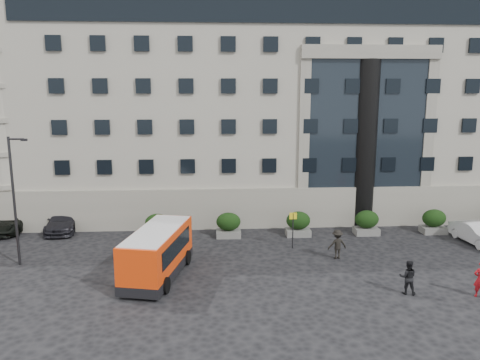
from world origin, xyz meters
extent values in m
plane|color=black|center=(0.00, 0.00, 0.00)|extent=(120.00, 120.00, 0.00)
cube|color=#A4A091|center=(6.00, 22.00, 9.00)|extent=(44.00, 24.00, 18.00)
cylinder|color=black|center=(12.00, 10.30, 6.50)|extent=(1.80, 1.80, 13.00)
cube|color=#80604B|center=(-27.00, 38.00, 11.00)|extent=(13.00, 13.00, 22.00)
cube|color=#5F5F5D|center=(-4.00, 7.80, 0.25)|extent=(1.80, 1.20, 0.50)
ellipsoid|color=black|center=(-4.00, 7.80, 1.17)|extent=(1.80, 1.26, 1.34)
cube|color=#5F5F5D|center=(1.20, 7.80, 0.25)|extent=(1.80, 1.20, 0.50)
ellipsoid|color=black|center=(1.20, 7.80, 1.17)|extent=(1.80, 1.26, 1.34)
cube|color=#5F5F5D|center=(6.40, 7.80, 0.25)|extent=(1.80, 1.20, 0.50)
ellipsoid|color=black|center=(6.40, 7.80, 1.17)|extent=(1.80, 1.26, 1.34)
cube|color=#5F5F5D|center=(11.60, 7.80, 0.25)|extent=(1.80, 1.20, 0.50)
ellipsoid|color=black|center=(11.60, 7.80, 1.17)|extent=(1.80, 1.26, 1.34)
cube|color=#5F5F5D|center=(16.80, 7.80, 0.25)|extent=(1.80, 1.20, 0.50)
ellipsoid|color=black|center=(16.80, 7.80, 1.17)|extent=(1.80, 1.26, 1.34)
cylinder|color=#262628|center=(-12.00, 3.00, 4.00)|extent=(0.16, 0.16, 8.00)
cylinder|color=#262628|center=(-11.55, 3.00, 7.85)|extent=(0.90, 0.12, 0.12)
cube|color=black|center=(-11.10, 3.00, 7.80)|extent=(0.35, 0.18, 0.14)
cylinder|color=#262628|center=(5.50, 5.00, 1.25)|extent=(0.08, 0.08, 2.50)
cube|color=yellow|center=(5.50, 5.00, 2.30)|extent=(0.50, 0.06, 0.45)
cube|color=#EC3A0B|center=(-3.18, 0.57, 1.67)|extent=(3.72, 7.07, 2.24)
cube|color=black|center=(-3.18, 0.57, 0.45)|extent=(3.77, 7.11, 0.55)
cube|color=black|center=(-3.18, 0.57, 1.87)|extent=(3.46, 5.64, 1.01)
cube|color=silver|center=(-3.18, 0.57, 2.74)|extent=(3.54, 6.71, 0.18)
cylinder|color=black|center=(-4.78, -1.28, 0.45)|extent=(0.47, 0.94, 0.90)
cylinder|color=black|center=(-2.53, -1.78, 0.45)|extent=(0.47, 0.94, 0.90)
cylinder|color=black|center=(-3.83, 2.92, 0.45)|extent=(0.47, 0.94, 0.90)
cylinder|color=black|center=(-1.58, 2.41, 0.45)|extent=(0.47, 0.94, 0.90)
cube|color=maroon|center=(-17.44, 13.94, 1.45)|extent=(2.38, 3.52, 2.35)
cylinder|color=black|center=(-16.57, 11.53, 0.39)|extent=(0.30, 0.80, 0.79)
cylinder|color=black|center=(-16.35, 14.62, 0.39)|extent=(0.30, 0.80, 0.79)
imported|color=black|center=(-11.50, 10.35, 0.76)|extent=(2.61, 5.43, 1.53)
imported|color=black|center=(-15.50, 10.39, 0.75)|extent=(2.75, 5.50, 1.49)
imported|color=silver|center=(18.67, 5.22, 0.73)|extent=(2.08, 4.61, 1.47)
imported|color=black|center=(10.35, -2.61, 0.93)|extent=(1.07, 0.93, 1.86)
imported|color=black|center=(8.02, 2.86, 0.96)|extent=(1.32, 0.88, 1.91)
camera|label=1|loc=(-0.01, -25.41, 10.71)|focal=35.00mm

